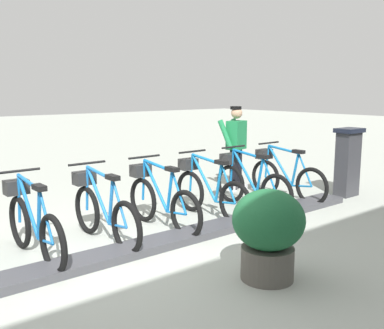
{
  "coord_description": "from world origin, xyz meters",
  "views": [
    {
      "loc": [
        -4.51,
        2.4,
        1.99
      ],
      "look_at": [
        0.5,
        -1.67,
        0.9
      ],
      "focal_mm": 41.8,
      "sensor_mm": 36.0,
      "label": 1
    }
  ],
  "objects_px": {
    "bike_docked_1": "(249,183)",
    "bike_docked_3": "(160,199)",
    "bike_docked_2": "(208,190)",
    "planter_bush": "(268,230)",
    "payment_kiosk": "(348,161)",
    "worker_near_rack": "(236,145)",
    "bike_docked_5": "(32,223)",
    "bike_docked_4": "(102,210)",
    "bike_docked_0": "(284,176)"
  },
  "relations": [
    {
      "from": "bike_docked_2",
      "to": "worker_near_rack",
      "type": "relative_size",
      "value": 1.04
    },
    {
      "from": "bike_docked_2",
      "to": "planter_bush",
      "type": "bearing_deg",
      "value": 153.98
    },
    {
      "from": "bike_docked_2",
      "to": "planter_bush",
      "type": "height_order",
      "value": "bike_docked_2"
    },
    {
      "from": "worker_near_rack",
      "to": "bike_docked_3",
      "type": "bearing_deg",
      "value": 113.28
    },
    {
      "from": "bike_docked_1",
      "to": "bike_docked_2",
      "type": "distance_m",
      "value": 0.92
    },
    {
      "from": "payment_kiosk",
      "to": "bike_docked_0",
      "type": "xyz_separation_m",
      "value": [
        0.57,
        1.12,
        -0.24
      ]
    },
    {
      "from": "bike_docked_5",
      "to": "bike_docked_3",
      "type": "bearing_deg",
      "value": -90.0
    },
    {
      "from": "bike_docked_5",
      "to": "planter_bush",
      "type": "xyz_separation_m",
      "value": [
        -2.16,
        -1.71,
        0.11
      ]
    },
    {
      "from": "bike_docked_5",
      "to": "worker_near_rack",
      "type": "relative_size",
      "value": 1.04
    },
    {
      "from": "bike_docked_4",
      "to": "bike_docked_5",
      "type": "xyz_separation_m",
      "value": [
        0.0,
        0.92,
        0.0
      ]
    },
    {
      "from": "bike_docked_0",
      "to": "bike_docked_1",
      "type": "relative_size",
      "value": 1.0
    },
    {
      "from": "bike_docked_3",
      "to": "bike_docked_5",
      "type": "xyz_separation_m",
      "value": [
        0.0,
        1.84,
        0.0
      ]
    },
    {
      "from": "payment_kiosk",
      "to": "bike_docked_1",
      "type": "height_order",
      "value": "payment_kiosk"
    },
    {
      "from": "bike_docked_3",
      "to": "bike_docked_4",
      "type": "xyz_separation_m",
      "value": [
        0.0,
        0.92,
        0.0
      ]
    },
    {
      "from": "bike_docked_5",
      "to": "worker_near_rack",
      "type": "bearing_deg",
      "value": -75.81
    },
    {
      "from": "bike_docked_2",
      "to": "bike_docked_4",
      "type": "bearing_deg",
      "value": 90.0
    },
    {
      "from": "bike_docked_4",
      "to": "worker_near_rack",
      "type": "height_order",
      "value": "worker_near_rack"
    },
    {
      "from": "bike_docked_0",
      "to": "bike_docked_5",
      "type": "bearing_deg",
      "value": 90.0
    },
    {
      "from": "worker_near_rack",
      "to": "planter_bush",
      "type": "bearing_deg",
      "value": 140.01
    },
    {
      "from": "bike_docked_1",
      "to": "planter_bush",
      "type": "distance_m",
      "value": 2.93
    },
    {
      "from": "bike_docked_3",
      "to": "bike_docked_2",
      "type": "bearing_deg",
      "value": -90.0
    },
    {
      "from": "payment_kiosk",
      "to": "bike_docked_4",
      "type": "height_order",
      "value": "payment_kiosk"
    },
    {
      "from": "bike_docked_0",
      "to": "planter_bush",
      "type": "bearing_deg",
      "value": 126.72
    },
    {
      "from": "bike_docked_3",
      "to": "bike_docked_4",
      "type": "height_order",
      "value": "same"
    },
    {
      "from": "bike_docked_1",
      "to": "bike_docked_2",
      "type": "relative_size",
      "value": 1.0
    },
    {
      "from": "bike_docked_1",
      "to": "worker_near_rack",
      "type": "bearing_deg",
      "value": -34.78
    },
    {
      "from": "payment_kiosk",
      "to": "planter_bush",
      "type": "distance_m",
      "value": 4.32
    },
    {
      "from": "bike_docked_2",
      "to": "bike_docked_5",
      "type": "bearing_deg",
      "value": 90.0
    },
    {
      "from": "bike_docked_1",
      "to": "bike_docked_4",
      "type": "relative_size",
      "value": 1.0
    },
    {
      "from": "bike_docked_1",
      "to": "bike_docked_3",
      "type": "bearing_deg",
      "value": 90.0
    },
    {
      "from": "bike_docked_3",
      "to": "planter_bush",
      "type": "height_order",
      "value": "bike_docked_3"
    },
    {
      "from": "bike_docked_2",
      "to": "worker_near_rack",
      "type": "xyz_separation_m",
      "value": [
        1.13,
        -1.7,
        0.48
      ]
    },
    {
      "from": "bike_docked_1",
      "to": "worker_near_rack",
      "type": "height_order",
      "value": "worker_near_rack"
    },
    {
      "from": "bike_docked_5",
      "to": "bike_docked_1",
      "type": "bearing_deg",
      "value": -90.0
    },
    {
      "from": "bike_docked_0",
      "to": "bike_docked_1",
      "type": "height_order",
      "value": "same"
    },
    {
      "from": "bike_docked_0",
      "to": "planter_bush",
      "type": "distance_m",
      "value": 3.61
    },
    {
      "from": "bike_docked_1",
      "to": "worker_near_rack",
      "type": "distance_m",
      "value": 1.46
    },
    {
      "from": "bike_docked_1",
      "to": "bike_docked_2",
      "type": "height_order",
      "value": "same"
    },
    {
      "from": "bike_docked_2",
      "to": "bike_docked_4",
      "type": "height_order",
      "value": "same"
    },
    {
      "from": "bike_docked_3",
      "to": "bike_docked_4",
      "type": "distance_m",
      "value": 0.92
    },
    {
      "from": "worker_near_rack",
      "to": "planter_bush",
      "type": "height_order",
      "value": "worker_near_rack"
    },
    {
      "from": "bike_docked_1",
      "to": "planter_bush",
      "type": "height_order",
      "value": "bike_docked_1"
    },
    {
      "from": "payment_kiosk",
      "to": "worker_near_rack",
      "type": "bearing_deg",
      "value": 36.45
    },
    {
      "from": "bike_docked_4",
      "to": "bike_docked_5",
      "type": "bearing_deg",
      "value": 90.0
    },
    {
      "from": "bike_docked_2",
      "to": "bike_docked_5",
      "type": "xyz_separation_m",
      "value": [
        0.0,
        2.76,
        0.0
      ]
    },
    {
      "from": "bike_docked_2",
      "to": "bike_docked_5",
      "type": "relative_size",
      "value": 1.0
    },
    {
      "from": "payment_kiosk",
      "to": "bike_docked_1",
      "type": "relative_size",
      "value": 0.74
    },
    {
      "from": "bike_docked_5",
      "to": "worker_near_rack",
      "type": "height_order",
      "value": "worker_near_rack"
    },
    {
      "from": "bike_docked_0",
      "to": "bike_docked_5",
      "type": "height_order",
      "value": "same"
    },
    {
      "from": "bike_docked_4",
      "to": "planter_bush",
      "type": "xyz_separation_m",
      "value": [
        -2.16,
        -0.79,
        0.11
      ]
    }
  ]
}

